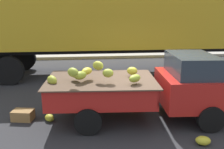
{
  "coord_description": "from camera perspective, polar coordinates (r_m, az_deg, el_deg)",
  "views": [
    {
      "loc": [
        -1.76,
        -6.4,
        2.83
      ],
      "look_at": [
        -1.12,
        -0.21,
        1.19
      ],
      "focal_mm": 40.48,
      "sensor_mm": 36.0,
      "label": 1
    }
  ],
  "objects": [
    {
      "name": "pickup_truck",
      "position": [
        6.75,
        14.13,
        -2.49
      ],
      "size": [
        4.94,
        2.12,
        1.7
      ],
      "rotation": [
        0.0,
        0.0,
        -0.06
      ],
      "color": "#B21E19",
      "rests_on": "ground"
    },
    {
      "name": "semi_trailer",
      "position": [
        10.83,
        -2.74,
        13.23
      ],
      "size": [
        12.01,
        2.71,
        3.95
      ],
      "rotation": [
        0.0,
        0.0,
        0.0
      ],
      "color": "gold",
      "rests_on": "ground"
    },
    {
      "name": "ground",
      "position": [
        7.22,
        8.84,
        -8.52
      ],
      "size": [
        220.0,
        220.0,
        0.0
      ],
      "primitive_type": "plane",
      "color": "#28282B"
    },
    {
      "name": "curb_strip",
      "position": [
        14.99,
        0.99,
        4.2
      ],
      "size": [
        80.0,
        0.8,
        0.16
      ],
      "primitive_type": "cube",
      "color": "gray",
      "rests_on": "ground"
    },
    {
      "name": "fallen_banana_bunch_near_tailgate",
      "position": [
        6.8,
        -13.94,
        -9.47
      ],
      "size": [
        0.34,
        0.34,
        0.18
      ],
      "primitive_type": "ellipsoid",
      "rotation": [
        0.0,
        0.0,
        5.51
      ],
      "color": "gold",
      "rests_on": "ground"
    },
    {
      "name": "produce_crate",
      "position": [
        7.05,
        -19.46,
        -8.64
      ],
      "size": [
        0.58,
        0.45,
        0.27
      ],
      "primitive_type": "cube",
      "rotation": [
        0.0,
        0.0,
        -0.19
      ],
      "color": "olive",
      "rests_on": "ground"
    },
    {
      "name": "fallen_banana_bunch_by_wheel",
      "position": [
        5.9,
        19.88,
        -13.86
      ],
      "size": [
        0.35,
        0.29,
        0.18
      ],
      "primitive_type": "ellipsoid",
      "rotation": [
        0.0,
        0.0,
        2.99
      ],
      "color": "gold",
      "rests_on": "ground"
    }
  ]
}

